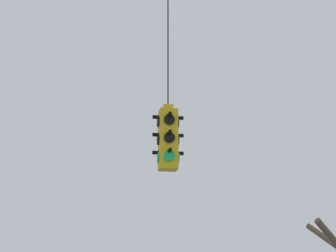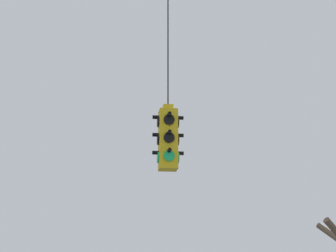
{
  "view_description": "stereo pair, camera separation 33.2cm",
  "coord_description": "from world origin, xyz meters",
  "views": [
    {
      "loc": [
        -3.96,
        -11.5,
        2.0
      ],
      "look_at": [
        -2.33,
        0.15,
        5.15
      ],
      "focal_mm": 70.0,
      "sensor_mm": 36.0,
      "label": 1
    },
    {
      "loc": [
        -3.63,
        -11.55,
        2.0
      ],
      "look_at": [
        -2.33,
        0.15,
        5.15
      ],
      "focal_mm": 70.0,
      "sensor_mm": 36.0,
      "label": 2
    }
  ],
  "objects": [
    {
      "name": "traffic_light_near_right_pole",
      "position": [
        -2.33,
        0.15,
        4.93
      ],
      "size": [
        0.58,
        0.58,
        3.97
      ],
      "color": "yellow"
    }
  ]
}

